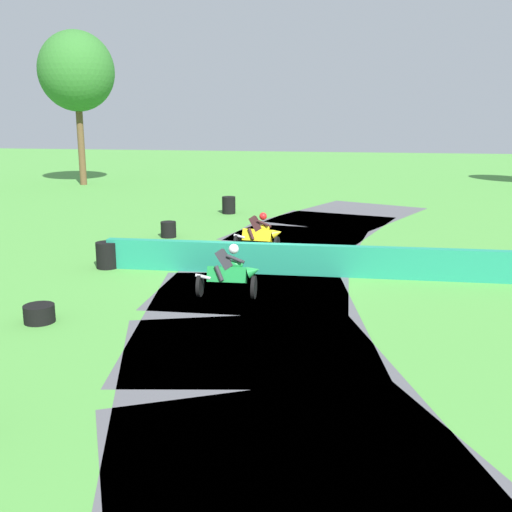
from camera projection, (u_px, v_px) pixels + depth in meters
name	position (u px, v px, depth m)	size (l,w,h in m)	color
ground_plane	(262.00, 273.00, 17.80)	(120.00, 120.00, 0.00)	#4C933D
track_asphalt	(300.00, 274.00, 17.64)	(9.68, 31.72, 0.01)	#515156
safety_barrier	(442.00, 265.00, 16.96)	(0.30, 19.69, 0.90)	#1E8466
motorcycle_lead_yellow	(260.00, 234.00, 20.41)	(1.71, 0.90, 1.43)	black
motorcycle_chase_green	(230.00, 272.00, 15.40)	(1.68, 0.86, 1.43)	black
tire_stack_near	(229.00, 205.00, 28.45)	(0.63, 0.63, 0.80)	black
tire_stack_mid_a	(168.00, 229.00, 22.96)	(0.58, 0.58, 0.60)	black
tire_stack_mid_b	(107.00, 255.00, 18.33)	(0.65, 0.65, 0.80)	black
tire_stack_far	(39.00, 314.00, 13.56)	(0.69, 0.69, 0.40)	black
tree_far_left	(76.00, 72.00, 38.64)	(4.82, 4.82, 9.82)	brown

